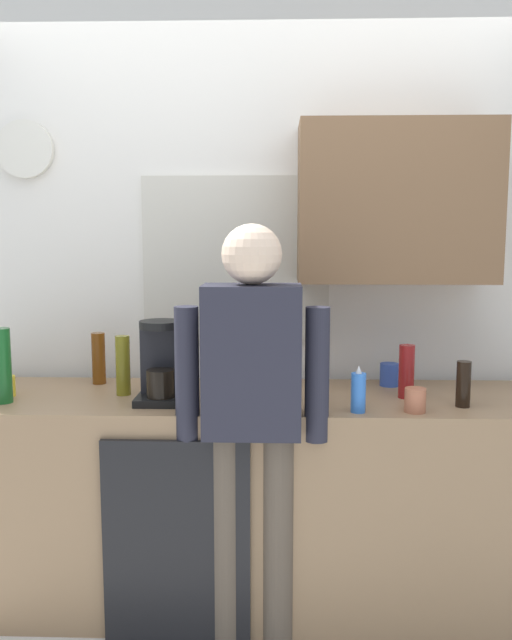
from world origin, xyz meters
TOP-DOWN VIEW (x-y plane):
  - ground_plane at (0.00, 0.00)m, footprint 8.00×8.00m
  - kitchen_counter at (0.00, 0.30)m, footprint 2.62×0.64m
  - dishwasher_panel at (-0.29, -0.03)m, footprint 0.56×0.02m
  - back_wall_assembly at (0.08, 0.70)m, footprint 4.22×0.42m
  - coffee_maker at (-0.37, 0.21)m, footprint 0.20×0.20m
  - bottle_amber_beer at (-0.71, 0.50)m, footprint 0.06×0.06m
  - bottle_red_vinegar at (0.62, 0.29)m, footprint 0.06×0.06m
  - bottle_dark_sauce at (0.82, 0.15)m, footprint 0.06×0.06m
  - bottle_olive_oil at (-0.55, 0.30)m, footprint 0.06×0.06m
  - bottle_green_wine at (-1.00, 0.16)m, footprint 0.07×0.07m
  - cup_yellow_cup at (-1.03, 0.26)m, footprint 0.07×0.07m
  - cup_terracotta_mug at (0.62, 0.07)m, footprint 0.08×0.08m
  - cup_blue_mug at (0.59, 0.50)m, footprint 0.08×0.08m
  - dish_soap at (0.40, 0.06)m, footprint 0.06×0.06m
  - person_at_sink at (0.00, 0.00)m, footprint 0.57×0.22m

SIDE VIEW (x-z plane):
  - ground_plane at x=0.00m, z-range 0.00..0.00m
  - dishwasher_panel at x=-0.29m, z-range 0.00..0.80m
  - kitchen_counter at x=0.00m, z-range 0.00..0.89m
  - cup_yellow_cup at x=-1.03m, z-range 0.89..0.98m
  - cup_terracotta_mug at x=0.62m, z-range 0.89..0.98m
  - cup_blue_mug at x=0.59m, z-range 0.89..0.99m
  - person_at_sink at x=0.00m, z-range 0.15..1.75m
  - dish_soap at x=0.40m, z-range 0.88..1.06m
  - bottle_dark_sauce at x=0.82m, z-range 0.89..1.07m
  - bottle_red_vinegar at x=0.62m, z-range 0.89..1.11m
  - bottle_amber_beer at x=-0.71m, z-range 0.89..1.12m
  - bottle_olive_oil at x=-0.55m, z-range 0.89..1.14m
  - coffee_maker at x=-0.37m, z-range 0.87..1.20m
  - bottle_green_wine at x=-1.00m, z-range 0.89..1.19m
  - back_wall_assembly at x=0.08m, z-range 0.06..2.66m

